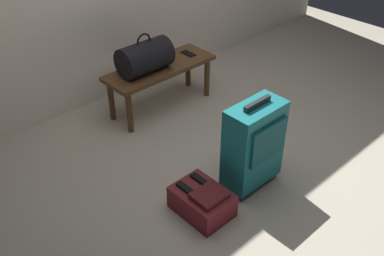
# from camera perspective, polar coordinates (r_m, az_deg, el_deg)

# --- Properties ---
(ground_plane) EXTENTS (6.60, 6.60, 0.00)m
(ground_plane) POSITION_cam_1_polar(r_m,az_deg,el_deg) (3.35, 6.74, -4.66)
(ground_plane) COLOR #B2A893
(bench) EXTENTS (1.00, 0.36, 0.41)m
(bench) POSITION_cam_1_polar(r_m,az_deg,el_deg) (3.84, -4.11, 7.20)
(bench) COLOR brown
(bench) RESTS_ON ground
(duffel_bag_black) EXTENTS (0.44, 0.26, 0.34)m
(duffel_bag_black) POSITION_cam_1_polar(r_m,az_deg,el_deg) (3.67, -6.14, 9.12)
(duffel_bag_black) COLOR black
(duffel_bag_black) RESTS_ON bench
(cell_phone) EXTENTS (0.07, 0.14, 0.01)m
(cell_phone) POSITION_cam_1_polar(r_m,az_deg,el_deg) (4.01, -0.50, 9.63)
(cell_phone) COLOR black
(cell_phone) RESTS_ON bench
(suitcase_upright_teal) EXTENTS (0.41, 0.24, 0.68)m
(suitcase_upright_teal) POSITION_cam_1_polar(r_m,az_deg,el_deg) (2.97, 8.03, -2.02)
(suitcase_upright_teal) COLOR #14666B
(suitcase_upright_teal) RESTS_ON ground
(backpack_maroon) EXTENTS (0.28, 0.38, 0.21)m
(backpack_maroon) POSITION_cam_1_polar(r_m,az_deg,el_deg) (2.90, 1.35, -9.42)
(backpack_maroon) COLOR maroon
(backpack_maroon) RESTS_ON ground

